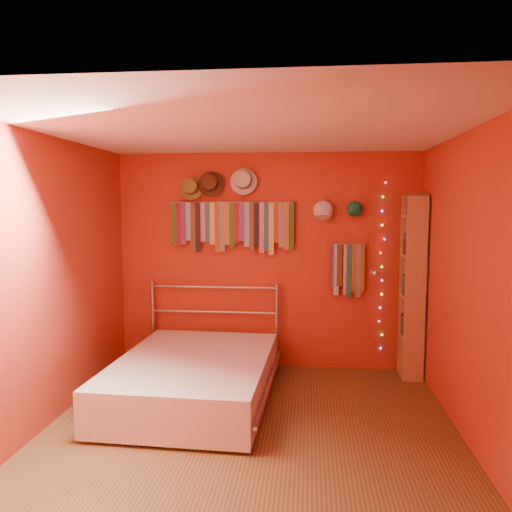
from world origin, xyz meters
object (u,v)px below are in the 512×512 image
(reading_lamp, at_px, (375,273))
(bookshelf, at_px, (417,286))
(tie_rack, at_px, (233,224))
(bed, at_px, (194,377))

(reading_lamp, distance_m, bookshelf, 0.48)
(tie_rack, distance_m, bed, 1.82)
(tie_rack, relative_size, reading_lamp, 4.39)
(bed, bearing_deg, bookshelf, 24.10)
(reading_lamp, relative_size, bed, 0.16)
(reading_lamp, bearing_deg, tie_rack, 173.26)
(tie_rack, height_order, bookshelf, bookshelf)
(tie_rack, xyz_separation_m, bed, (-0.22, -1.08, -1.45))
(bookshelf, height_order, bed, bookshelf)
(bookshelf, bearing_deg, tie_rack, 175.68)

